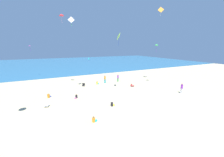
% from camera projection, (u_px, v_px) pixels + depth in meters
% --- Properties ---
extents(ground_plane, '(120.00, 120.00, 0.00)m').
position_uv_depth(ground_plane, '(104.00, 87.00, 24.95)').
color(ground_plane, '#C6B58C').
extents(ocean_water, '(120.00, 60.00, 0.05)m').
position_uv_depth(ocean_water, '(72.00, 63.00, 62.03)').
color(ocean_water, teal).
rests_on(ocean_water, ground_plane).
extents(beach_chair_far_right, '(0.70, 0.75, 0.54)m').
position_uv_depth(beach_chair_far_right, '(84.00, 85.00, 25.56)').
color(beach_chair_far_right, black).
rests_on(beach_chair_far_right, ground_plane).
extents(beach_chair_far_left, '(0.73, 0.57, 0.53)m').
position_uv_depth(beach_chair_far_left, '(132.00, 85.00, 25.18)').
color(beach_chair_far_left, '#D13D3D').
rests_on(beach_chair_far_left, ground_plane).
extents(beach_chair_near_camera, '(0.76, 0.80, 0.55)m').
position_uv_depth(beach_chair_near_camera, '(46.00, 105.00, 16.61)').
color(beach_chair_near_camera, white).
rests_on(beach_chair_near_camera, ground_plane).
extents(person_0, '(0.41, 0.41, 1.60)m').
position_uv_depth(person_0, '(118.00, 77.00, 28.62)').
color(person_0, green).
rests_on(person_0, ground_plane).
extents(person_1, '(0.60, 0.40, 0.71)m').
position_uv_depth(person_1, '(112.00, 104.00, 16.89)').
color(person_1, black).
rests_on(person_1, ground_plane).
extents(person_2, '(0.57, 0.54, 0.65)m').
position_uv_depth(person_2, '(76.00, 97.00, 19.44)').
color(person_2, black).
rests_on(person_2, ground_plane).
extents(person_3, '(0.62, 0.66, 0.75)m').
position_uv_depth(person_3, '(49.00, 96.00, 19.67)').
color(person_3, orange).
rests_on(person_3, ground_plane).
extents(person_4, '(0.46, 0.46, 1.66)m').
position_uv_depth(person_4, '(105.00, 79.00, 27.45)').
color(person_4, '#19ADB2').
rests_on(person_4, ground_plane).
extents(person_5, '(0.56, 0.34, 0.70)m').
position_uv_depth(person_5, '(97.00, 83.00, 26.70)').
color(person_5, yellow).
rests_on(person_5, ground_plane).
extents(person_6, '(0.36, 0.36, 1.75)m').
position_uv_depth(person_6, '(182.00, 88.00, 21.29)').
color(person_6, white).
rests_on(person_6, ground_plane).
extents(person_7, '(0.55, 0.35, 0.65)m').
position_uv_depth(person_7, '(94.00, 120.00, 13.32)').
color(person_7, orange).
rests_on(person_7, ground_plane).
extents(kite_white, '(0.97, 0.30, 1.41)m').
position_uv_depth(kite_white, '(71.00, 20.00, 19.61)').
color(kite_white, white).
extents(kite_green, '(0.55, 0.69, 1.59)m').
position_uv_depth(kite_green, '(157.00, 45.00, 24.95)').
color(kite_green, green).
extents(kite_orange, '(0.98, 0.65, 1.66)m').
position_uv_depth(kite_orange, '(161.00, 10.00, 24.23)').
color(kite_orange, orange).
extents(kite_magenta, '(0.47, 0.55, 1.36)m').
position_uv_depth(kite_magenta, '(30.00, 46.00, 31.16)').
color(kite_magenta, '#DB3DA8').
extents(kite_lime, '(0.44, 1.11, 1.90)m').
position_uv_depth(kite_lime, '(119.00, 37.00, 20.14)').
color(kite_lime, '#99DB33').
extents(kite_red, '(1.00, 0.99, 1.49)m').
position_uv_depth(kite_red, '(61.00, 15.00, 22.04)').
color(kite_red, red).
extents(kite_teal, '(0.77, 0.76, 1.34)m').
position_uv_depth(kite_teal, '(89.00, 58.00, 34.93)').
color(kite_teal, '#1EADAD').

